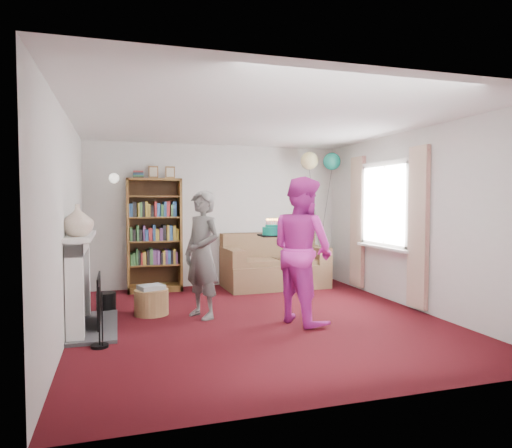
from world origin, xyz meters
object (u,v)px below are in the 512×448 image
object	(u,v)px
bookcase	(154,236)
sofa	(273,267)
person_magenta	(302,250)
birthday_cake	(274,231)
person_striped	(202,254)

from	to	relation	value
bookcase	sofa	world-z (taller)	bookcase
person_magenta	birthday_cake	xyz separation A→B (m)	(-0.28, 0.29, 0.22)
sofa	birthday_cake	distance (m)	2.30
birthday_cake	bookcase	bearing A→B (deg)	120.36
birthday_cake	sofa	bearing A→B (deg)	70.92
bookcase	person_magenta	xyz separation A→B (m)	(1.61, -2.56, -0.02)
bookcase	person_striped	bearing A→B (deg)	-77.00
person_striped	person_magenta	bearing A→B (deg)	34.92
person_striped	bookcase	bearing A→B (deg)	164.51
person_striped	birthday_cake	xyz separation A→B (m)	(0.87, -0.29, 0.30)
bookcase	sofa	size ratio (longest dim) A/B	1.18
person_striped	birthday_cake	size ratio (longest dim) A/B	4.69
person_striped	birthday_cake	bearing A→B (deg)	43.31
bookcase	person_magenta	size ratio (longest dim) A/B	1.16
person_magenta	birthday_cake	world-z (taller)	person_magenta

